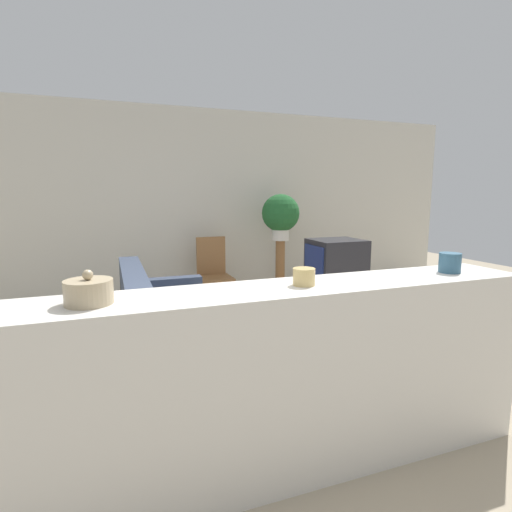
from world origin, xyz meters
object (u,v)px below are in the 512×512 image
Objects in this scene: couch at (167,325)px; television at (336,261)px; wooden_chair at (213,270)px; decorative_bowl at (89,292)px; potted_plant at (281,214)px.

television is (1.98, 0.25, 0.46)m from couch.
wooden_chair is 4.57× the size of decorative_bowl.
wooden_chair reaches higher than couch.
television is 1.27m from potted_plant.
television reaches higher than couch.
couch is 2.11m from decorative_bowl.
couch is 2.05m from television.
television is 1.66m from wooden_chair.
decorative_bowl is at bearing -112.92° from wooden_chair.
couch is 2.80× the size of television.
potted_plant is (-0.20, 1.15, 0.50)m from television.
decorative_bowl is (-2.36, -3.26, -0.14)m from potted_plant.
potted_plant is 3.11× the size of decorative_bowl.
decorative_bowl is (-0.57, -1.86, 0.81)m from couch.
wooden_chair is at bearing 135.43° from television.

